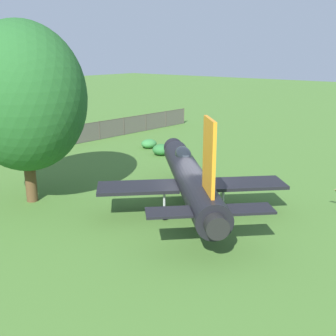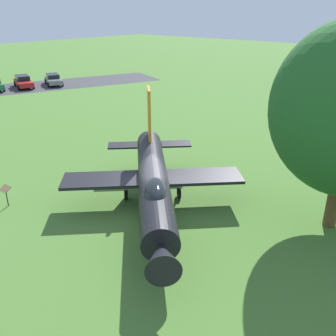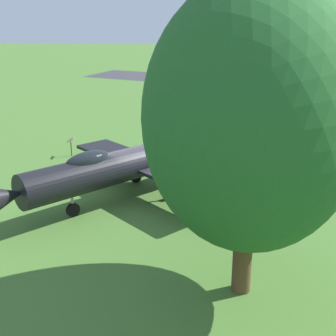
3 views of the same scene
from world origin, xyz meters
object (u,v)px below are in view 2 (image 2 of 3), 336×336
(display_jet, at_px, (154,181))
(parked_car_gray, at_px, (53,79))
(parked_car_red, at_px, (23,81))
(info_plaque, at_px, (6,192))

(display_jet, relative_size, parked_car_gray, 2.19)
(parked_car_gray, bearing_deg, display_jet, -0.60)
(display_jet, relative_size, parked_car_red, 2.19)
(info_plaque, relative_size, parked_car_red, 0.23)
(info_plaque, distance_m, parked_car_gray, 34.35)
(display_jet, bearing_deg, info_plaque, -99.53)
(display_jet, distance_m, info_plaque, 7.80)
(display_jet, xyz_separation_m, parked_car_red, (-34.96, 12.68, -0.97))
(info_plaque, xyz_separation_m, parked_car_red, (-28.68, 17.23, -0.08))
(display_jet, bearing_deg, parked_car_gray, -161.33)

